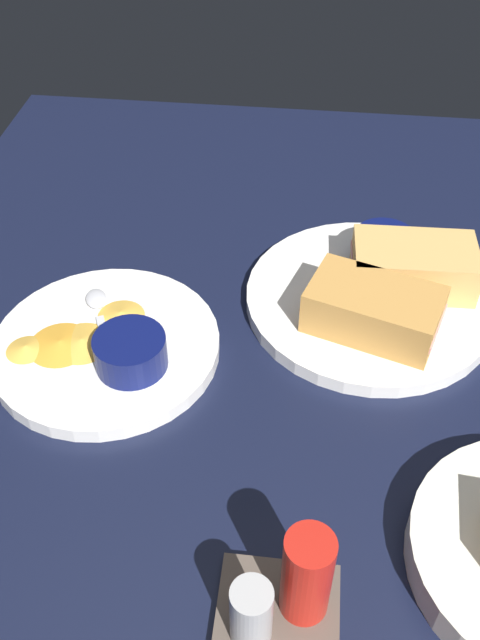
# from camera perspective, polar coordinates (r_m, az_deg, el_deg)

# --- Properties ---
(ground_plane) EXTENTS (1.10, 1.10, 0.03)m
(ground_plane) POSITION_cam_1_polar(r_m,az_deg,el_deg) (0.73, 11.37, -4.90)
(ground_plane) COLOR black
(plate_sandwich_main) EXTENTS (0.27, 0.27, 0.02)m
(plate_sandwich_main) POSITION_cam_1_polar(r_m,az_deg,el_deg) (0.78, 10.37, 1.60)
(plate_sandwich_main) COLOR white
(plate_sandwich_main) RESTS_ON ground_plane
(sandwich_half_near) EXTENTS (0.15, 0.11, 0.05)m
(sandwich_half_near) POSITION_cam_1_polar(r_m,az_deg,el_deg) (0.72, 10.73, 0.85)
(sandwich_half_near) COLOR #C68C42
(sandwich_half_near) RESTS_ON plate_sandwich_main
(sandwich_half_far) EXTENTS (0.13, 0.08, 0.05)m
(sandwich_half_far) POSITION_cam_1_polar(r_m,az_deg,el_deg) (0.78, 13.84, 4.29)
(sandwich_half_far) COLOR tan
(sandwich_half_far) RESTS_ON plate_sandwich_main
(ramekin_dark_sauce) EXTENTS (0.07, 0.07, 0.04)m
(ramekin_dark_sauce) POSITION_cam_1_polar(r_m,az_deg,el_deg) (0.81, 11.23, 5.80)
(ramekin_dark_sauce) COLOR #0C144C
(ramekin_dark_sauce) RESTS_ON plate_sandwich_main
(spoon_by_dark_ramekin) EXTENTS (0.04, 0.10, 0.01)m
(spoon_by_dark_ramekin) POSITION_cam_1_polar(r_m,az_deg,el_deg) (0.78, 9.99, 2.65)
(spoon_by_dark_ramekin) COLOR silver
(spoon_by_dark_ramekin) RESTS_ON plate_sandwich_main
(plate_chips_companion) EXTENTS (0.23, 0.23, 0.02)m
(plate_chips_companion) POSITION_cam_1_polar(r_m,az_deg,el_deg) (0.73, -10.74, -2.10)
(plate_chips_companion) COLOR white
(plate_chips_companion) RESTS_ON ground_plane
(ramekin_light_gravy) EXTENTS (0.07, 0.07, 0.03)m
(ramekin_light_gravy) POSITION_cam_1_polar(r_m,az_deg,el_deg) (0.68, -8.85, -2.48)
(ramekin_light_gravy) COLOR #0C144C
(ramekin_light_gravy) RESTS_ON plate_chips_companion
(spoon_by_gravy_ramekin) EXTENTS (0.05, 0.10, 0.01)m
(spoon_by_gravy_ramekin) POSITION_cam_1_polar(r_m,az_deg,el_deg) (0.76, -11.40, 1.05)
(spoon_by_gravy_ramekin) COLOR silver
(spoon_by_gravy_ramekin) RESTS_ON plate_chips_companion
(plantain_chip_scatter) EXTENTS (0.13, 0.12, 0.01)m
(plantain_chip_scatter) POSITION_cam_1_polar(r_m,az_deg,el_deg) (0.73, -13.17, -1.33)
(plantain_chip_scatter) COLOR gold
(plantain_chip_scatter) RESTS_ON plate_chips_companion
(condiment_caddy) EXTENTS (0.09, 0.09, 0.10)m
(condiment_caddy) POSITION_cam_1_polar(r_m,az_deg,el_deg) (0.53, 3.64, -21.54)
(condiment_caddy) COLOR brown
(condiment_caddy) RESTS_ON ground_plane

